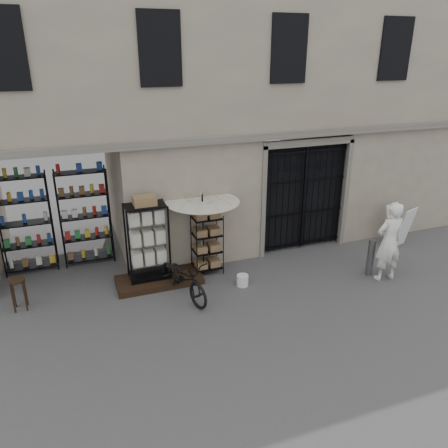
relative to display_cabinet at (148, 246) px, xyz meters
name	(u,v)px	position (x,y,z in m)	size (l,w,h in m)	color
ground	(278,296)	(2.59, -1.65, -0.96)	(80.00, 80.00, 0.00)	#252529
main_building	(219,77)	(2.59, 2.35, 3.54)	(14.00, 4.00, 9.00)	gray
shop_recess	(57,218)	(-1.91, 1.15, 0.54)	(3.00, 1.70, 3.00)	black
shop_shelving	(56,220)	(-1.96, 1.65, 0.29)	(2.70, 0.50, 2.50)	black
iron_gate	(301,196)	(4.34, 0.63, 0.53)	(2.50, 0.21, 3.00)	black
step_platform	(159,280)	(0.19, -0.10, -0.89)	(2.00, 0.90, 0.15)	black
display_cabinet	(148,246)	(0.00, 0.00, 0.00)	(1.05, 0.88, 1.96)	black
wire_rack	(207,244)	(1.45, 0.04, -0.21)	(0.77, 0.64, 1.54)	black
market_umbrella	(202,205)	(1.34, 0.00, 0.83)	(1.91, 1.93, 2.50)	black
white_bucket	(243,280)	(2.02, -0.90, -0.83)	(0.28, 0.28, 0.27)	silver
bicycle	(184,296)	(0.58, -0.91, -0.96)	(0.63, 0.95, 1.80)	black
wooden_stool	(19,294)	(-2.83, -0.19, -0.59)	(0.41, 0.41, 0.71)	black
steel_bollard	(371,257)	(5.17, -1.47, -0.50)	(0.17, 0.17, 0.92)	slate
shopkeeper	(383,278)	(5.38, -1.77, -0.96)	(0.71, 1.96, 0.47)	white
easel_sign	(399,226)	(7.00, -0.32, -0.36)	(0.72, 0.78, 1.16)	silver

